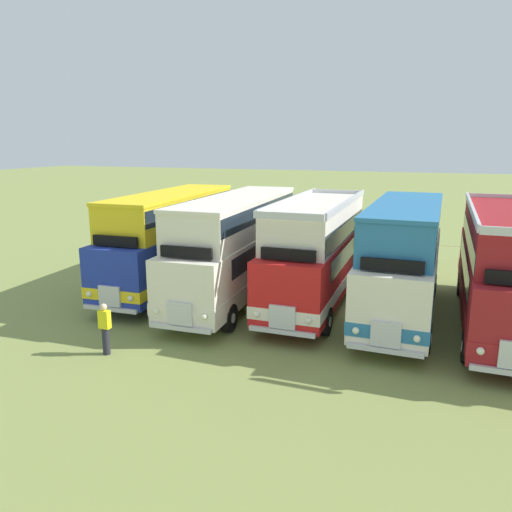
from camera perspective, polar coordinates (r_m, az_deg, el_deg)
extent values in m
plane|color=olive|center=(20.93, 11.44, -6.07)|extent=(200.00, 200.00, 0.00)
cube|color=#1E339E|center=(23.43, -9.84, 0.37)|extent=(2.88, 10.05, 2.30)
cube|color=yellow|center=(23.57, -9.79, -1.05)|extent=(2.92, 10.09, 0.44)
cube|color=#19232D|center=(23.66, -9.46, 1.99)|extent=(2.82, 7.65, 0.76)
cube|color=#19232D|center=(19.17, -16.63, -0.82)|extent=(2.20, 0.18, 0.90)
cube|color=silver|center=(19.41, -16.57, -4.47)|extent=(0.90, 0.15, 0.80)
cube|color=silver|center=(19.54, -16.53, -5.90)|extent=(2.30, 0.23, 0.16)
sphere|color=#EAEACC|center=(18.93, -14.32, -4.78)|extent=(0.22, 0.22, 0.22)
sphere|color=#EAEACC|center=(19.91, -18.75, -4.19)|extent=(0.22, 0.22, 0.22)
cube|color=yellow|center=(23.32, -9.74, 5.06)|extent=(2.75, 9.15, 1.50)
cube|color=yellow|center=(23.22, -9.82, 7.07)|extent=(2.81, 9.25, 0.14)
cube|color=#19232D|center=(23.28, -9.77, 5.79)|extent=(2.78, 9.05, 0.68)
cube|color=black|center=(19.41, -15.97, 1.66)|extent=(1.90, 0.19, 0.40)
cylinder|color=black|center=(20.34, -11.18, -5.08)|extent=(0.32, 1.05, 1.04)
cylinder|color=silver|center=(20.27, -10.80, -5.13)|extent=(0.03, 0.36, 0.36)
cylinder|color=black|center=(21.51, -16.58, -4.39)|extent=(0.32, 1.05, 1.04)
cylinder|color=silver|center=(21.59, -16.91, -4.35)|extent=(0.03, 0.36, 0.36)
cylinder|color=black|center=(26.05, -4.30, -0.86)|extent=(0.32, 1.05, 1.04)
cylinder|color=silver|center=(25.99, -3.99, -0.88)|extent=(0.03, 0.36, 0.36)
cylinder|color=black|center=(26.97, -8.84, -0.50)|extent=(0.32, 1.05, 1.04)
cylinder|color=silver|center=(27.03, -9.12, -0.48)|extent=(0.03, 0.36, 0.36)
cube|color=silver|center=(21.55, -2.32, -0.55)|extent=(2.78, 10.84, 2.30)
cube|color=silver|center=(21.70, -2.30, -2.09)|extent=(2.82, 10.89, 0.44)
cube|color=#19232D|center=(21.79, -1.96, 1.22)|extent=(2.75, 8.45, 0.76)
cube|color=#19232D|center=(16.67, -8.77, -2.46)|extent=(2.20, 0.16, 0.90)
cube|color=silver|center=(16.95, -8.79, -6.63)|extent=(0.90, 0.14, 0.80)
cube|color=silver|center=(17.10, -8.78, -8.24)|extent=(2.30, 0.20, 0.16)
sphere|color=#EAEACC|center=(16.57, -6.01, -7.02)|extent=(0.22, 0.22, 0.22)
sphere|color=#EAEACC|center=(17.35, -11.47, -6.28)|extent=(0.22, 0.22, 0.22)
cube|color=silver|center=(21.42, -2.13, 4.54)|extent=(2.66, 9.94, 1.50)
cube|color=silver|center=(21.31, -2.15, 6.73)|extent=(2.72, 10.04, 0.14)
cube|color=#19232D|center=(21.38, -2.13, 5.34)|extent=(2.70, 9.84, 0.68)
cube|color=black|center=(16.91, -8.11, 0.40)|extent=(1.90, 0.17, 0.40)
cylinder|color=black|center=(18.11, -3.08, -7.14)|extent=(0.31, 1.05, 1.04)
cylinder|color=silver|center=(18.06, -2.63, -7.19)|extent=(0.03, 0.36, 0.36)
cylinder|color=black|center=(19.02, -9.59, -6.30)|extent=(0.31, 1.05, 1.04)
cylinder|color=silver|center=(19.09, -9.99, -6.25)|extent=(0.03, 0.36, 0.36)
cylinder|color=black|center=(24.82, 3.11, -1.54)|extent=(0.31, 1.05, 1.04)
cylinder|color=silver|center=(24.78, 3.44, -1.57)|extent=(0.03, 0.36, 0.36)
cylinder|color=black|center=(25.49, -1.89, -1.14)|extent=(0.31, 1.05, 1.04)
cylinder|color=silver|center=(25.54, -2.20, -1.11)|extent=(0.03, 0.36, 0.36)
cube|color=red|center=(20.77, 6.91, -1.16)|extent=(2.50, 9.56, 2.30)
cube|color=silver|center=(20.93, 6.86, -2.75)|extent=(2.54, 9.60, 0.44)
cube|color=#19232D|center=(21.02, 7.20, 0.68)|extent=(2.53, 7.16, 0.76)
cube|color=#19232D|center=(16.19, 3.21, -2.79)|extent=(2.20, 0.10, 0.90)
cube|color=silver|center=(16.47, 3.05, -7.08)|extent=(0.90, 0.12, 0.80)
cube|color=silver|center=(16.62, 2.99, -8.73)|extent=(2.30, 0.14, 0.16)
sphere|color=#EAEACC|center=(16.25, 6.10, -7.43)|extent=(0.22, 0.22, 0.22)
sphere|color=#EAEACC|center=(16.73, 0.06, -6.74)|extent=(0.22, 0.22, 0.22)
cube|color=silver|center=(20.64, 7.21, 4.13)|extent=(2.40, 8.66, 1.50)
cube|color=silver|center=(16.17, 3.75, 4.62)|extent=(2.40, 0.10, 0.24)
cube|color=silver|center=(24.26, 9.27, 7.29)|extent=(2.40, 0.10, 0.24)
cube|color=silver|center=(20.31, 10.60, 6.14)|extent=(0.10, 8.66, 0.24)
cube|color=silver|center=(20.82, 4.03, 6.50)|extent=(0.10, 8.66, 0.24)
cube|color=#19232D|center=(20.68, 7.18, 3.30)|extent=(2.44, 8.56, 0.64)
cube|color=black|center=(16.46, 3.73, 0.16)|extent=(1.90, 0.12, 0.40)
cylinder|color=black|center=(17.92, 8.11, -7.48)|extent=(0.28, 1.04, 1.04)
cylinder|color=silver|center=(17.89, 8.59, -7.53)|extent=(0.02, 0.36, 0.36)
cylinder|color=black|center=(18.47, 1.07, -6.71)|extent=(0.28, 1.04, 1.04)
cylinder|color=silver|center=(18.52, 0.63, -6.65)|extent=(0.02, 0.36, 0.36)
cylinder|color=black|center=(23.71, 11.16, -2.47)|extent=(0.28, 1.04, 1.04)
cylinder|color=silver|center=(23.69, 11.52, -2.50)|extent=(0.02, 0.36, 0.36)
cylinder|color=black|center=(24.13, 5.76, -2.01)|extent=(0.28, 1.04, 1.04)
cylinder|color=silver|center=(24.17, 5.42, -1.98)|extent=(0.02, 0.36, 0.36)
cube|color=silver|center=(20.06, 16.49, -2.12)|extent=(2.71, 9.87, 2.30)
cube|color=teal|center=(20.22, 16.38, -3.76)|extent=(2.75, 9.91, 0.44)
cube|color=#19232D|center=(20.31, 16.70, -0.21)|extent=(2.69, 7.47, 0.76)
cube|color=#19232D|center=(15.24, 15.09, -4.25)|extent=(2.20, 0.15, 0.90)
cube|color=silver|center=(15.54, 14.77, -8.78)|extent=(0.90, 0.14, 0.80)
cube|color=silver|center=(15.70, 14.65, -10.51)|extent=(2.30, 0.19, 0.16)
sphere|color=#EAEACC|center=(15.48, 18.12, -9.09)|extent=(0.22, 0.22, 0.22)
sphere|color=#EAEACC|center=(15.63, 11.46, -8.46)|extent=(0.22, 0.22, 0.22)
cube|color=teal|center=(19.92, 16.90, 3.34)|extent=(2.59, 8.97, 1.50)
cube|color=teal|center=(19.80, 17.06, 5.68)|extent=(2.66, 9.07, 0.14)
cube|color=#19232D|center=(19.87, 16.96, 4.20)|extent=(2.63, 8.87, 0.68)
cube|color=black|center=(15.51, 15.45, -1.10)|extent=(1.90, 0.16, 0.40)
cylinder|color=black|center=(17.23, 19.14, -8.95)|extent=(0.30, 1.05, 1.04)
cylinder|color=silver|center=(17.23, 19.64, -8.99)|extent=(0.03, 0.36, 0.36)
cylinder|color=black|center=(17.41, 11.49, -8.24)|extent=(0.30, 1.05, 1.04)
cylinder|color=silver|center=(17.43, 11.00, -8.19)|extent=(0.03, 0.36, 0.36)
cylinder|color=black|center=(23.33, 19.77, -3.27)|extent=(0.30, 1.05, 1.04)
cylinder|color=silver|center=(23.33, 20.14, -3.30)|extent=(0.03, 0.36, 0.36)
cylinder|color=black|center=(23.46, 14.16, -2.79)|extent=(0.30, 1.05, 1.04)
cylinder|color=silver|center=(23.48, 13.79, -2.76)|extent=(0.03, 0.36, 0.36)
cube|color=maroon|center=(20.33, 26.36, -2.76)|extent=(2.70, 10.84, 2.30)
cube|color=maroon|center=(20.49, 26.20, -4.38)|extent=(2.74, 10.88, 0.44)
cube|color=#19232D|center=(20.58, 26.44, -0.87)|extent=(2.68, 8.44, 0.76)
sphere|color=#EAEACC|center=(15.26, 24.53, -9.97)|extent=(0.22, 0.22, 0.22)
cube|color=maroon|center=(20.19, 26.84, 2.62)|extent=(2.58, 9.94, 1.50)
cube|color=silver|center=(24.48, 26.05, 6.19)|extent=(2.40, 0.14, 0.24)
cube|color=silver|center=(19.99, 23.66, 5.16)|extent=(0.28, 9.89, 0.24)
cube|color=#19232D|center=(20.24, 26.76, 1.79)|extent=(2.62, 9.84, 0.64)
cylinder|color=black|center=(17.00, 23.18, -9.61)|extent=(0.30, 1.05, 1.04)
cylinder|color=silver|center=(16.99, 22.67, -9.58)|extent=(0.03, 0.36, 0.36)
cylinder|color=black|center=(24.02, 22.61, -3.05)|extent=(0.30, 1.05, 1.04)
cylinder|color=silver|center=(24.01, 22.26, -3.02)|extent=(0.03, 0.36, 0.36)
cylinder|color=#23232D|center=(16.96, -16.95, -9.40)|extent=(0.24, 0.24, 0.90)
cube|color=yellow|center=(16.70, -17.13, -7.02)|extent=(0.36, 0.22, 0.60)
sphere|color=beige|center=(16.56, -17.22, -5.65)|extent=(0.22, 0.22, 0.22)
cylinder|color=#8C704C|center=(33.72, -5.88, 2.31)|extent=(0.08, 0.08, 1.05)
cylinder|color=#8C704C|center=(32.00, 1.72, 1.80)|extent=(0.08, 0.08, 1.05)
cylinder|color=#8C704C|center=(30.91, 10.02, 1.20)|extent=(0.08, 0.08, 1.05)
cylinder|color=#8C704C|center=(30.50, 18.72, 0.54)|extent=(0.08, 0.08, 1.05)
cylinder|color=#8C704C|center=(30.81, 27.45, -0.13)|extent=(0.08, 0.08, 1.05)
cylinder|color=beige|center=(30.54, 14.38, 1.62)|extent=(23.44, 0.03, 0.03)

